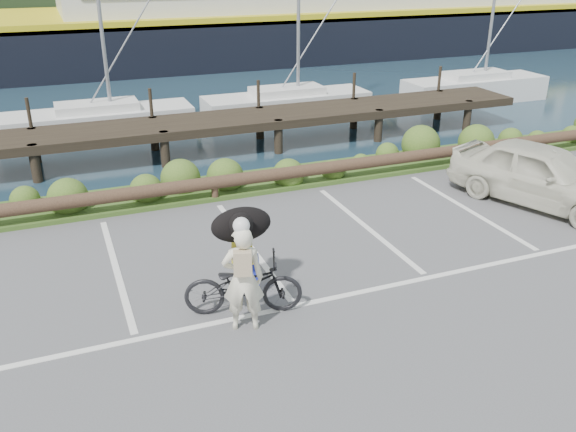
% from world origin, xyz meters
% --- Properties ---
extents(ground, '(72.00, 72.00, 0.00)m').
position_xyz_m(ground, '(0.00, 0.00, 0.00)').
color(ground, '#4D4D4F').
extents(vegetation_strip, '(34.00, 1.60, 0.10)m').
position_xyz_m(vegetation_strip, '(0.00, 5.30, 0.05)').
color(vegetation_strip, '#3D5B21').
rests_on(vegetation_strip, ground).
extents(log_rail, '(32.00, 0.30, 0.60)m').
position_xyz_m(log_rail, '(0.00, 4.60, 0.00)').
color(log_rail, '#443021').
rests_on(log_rail, ground).
extents(bicycle, '(2.00, 1.17, 0.99)m').
position_xyz_m(bicycle, '(-0.84, -0.25, 0.50)').
color(bicycle, black).
rests_on(bicycle, ground).
extents(cyclist, '(0.72, 0.58, 1.73)m').
position_xyz_m(cyclist, '(-0.96, -0.67, 0.86)').
color(cyclist, '#F1EDCC').
rests_on(cyclist, ground).
extents(dog, '(0.77, 1.12, 0.59)m').
position_xyz_m(dog, '(-0.66, 0.33, 1.29)').
color(dog, black).
rests_on(dog, bicycle).
extents(parked_car, '(3.13, 4.50, 1.42)m').
position_xyz_m(parked_car, '(6.93, 1.68, 0.71)').
color(parked_car, beige).
rests_on(parked_car, ground).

